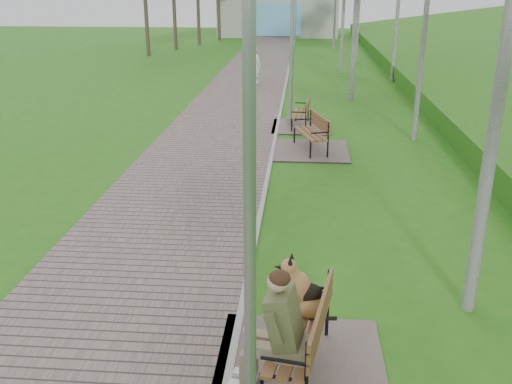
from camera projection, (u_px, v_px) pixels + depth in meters
walkway at (236, 103)px, 21.89m from camera, size 3.50×67.00×0.04m
kerb at (282, 104)px, 21.75m from camera, size 0.10×67.00×0.05m
building_north at (278, 12)px, 48.74m from camera, size 10.00×5.20×4.00m
bench_main at (293, 338)px, 6.63m from camera, size 2.04×2.26×1.78m
bench_second at (310, 143)px, 15.67m from camera, size 2.02×2.24×1.24m
bench_third at (300, 121)px, 18.24m from camera, size 1.84×2.05×1.13m
lamp_post_near at (250, 242)px, 4.97m from camera, size 0.19×0.19×4.85m
lamp_post_second at (292, 48)px, 17.59m from camera, size 0.21×0.21×5.33m
lamp_post_third at (293, 16)px, 32.85m from camera, size 0.21×0.21×5.39m
lamp_post_far at (296, 10)px, 44.29m from camera, size 0.19×0.19×5.03m
pedestrian_near at (254, 65)px, 25.89m from camera, size 0.71×0.57×1.68m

